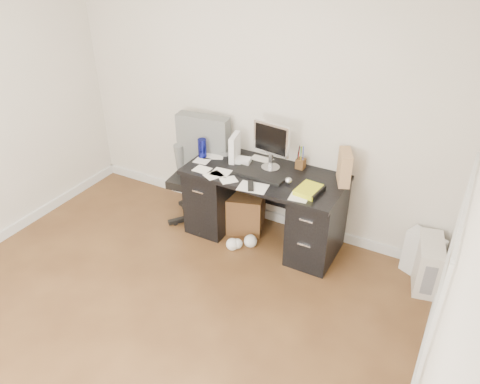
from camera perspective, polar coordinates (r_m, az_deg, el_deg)
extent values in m
plane|color=#442915|center=(3.89, -12.76, -17.05)|extent=(4.00, 4.00, 0.00)
cube|color=beige|center=(4.53, 1.73, 11.77)|extent=(4.00, 0.02, 2.70)
cube|color=beige|center=(2.36, 23.88, -11.81)|extent=(0.02, 4.00, 2.70)
cube|color=silver|center=(5.10, 1.43, -2.18)|extent=(4.00, 0.03, 0.10)
cube|color=black|center=(4.38, 3.02, 2.10)|extent=(1.50, 0.70, 0.04)
cube|color=black|center=(4.79, -3.02, -0.29)|extent=(0.40, 0.60, 0.71)
cube|color=black|center=(4.41, 9.34, -3.86)|extent=(0.40, 0.60, 0.71)
cube|color=black|center=(4.77, 4.66, 0.91)|extent=(0.70, 0.03, 0.51)
cube|color=black|center=(4.30, 2.35, 2.05)|extent=(0.49, 0.18, 0.03)
sphere|color=silver|center=(4.19, 5.91, 1.36)|extent=(0.08, 0.08, 0.07)
cylinder|color=navy|center=(4.63, -4.63, 5.36)|extent=(0.09, 0.09, 0.19)
cube|color=silver|center=(4.54, -0.67, 5.44)|extent=(0.15, 0.25, 0.26)
cube|color=#A67450|center=(4.25, 12.61, 2.96)|extent=(0.22, 0.29, 0.30)
cube|color=#C8CE16|center=(4.09, 8.44, 0.23)|extent=(0.22, 0.27, 0.04)
cube|color=beige|center=(4.42, 21.90, -8.11)|extent=(0.29, 0.48, 0.44)
cube|color=silver|center=(4.51, 21.37, -7.19)|extent=(0.38, 0.34, 0.43)
cube|color=#4E2C17|center=(4.83, 0.44, -2.12)|extent=(0.51, 0.51, 0.41)
cube|color=slate|center=(4.73, 8.32, -4.99)|extent=(0.36, 0.33, 0.18)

